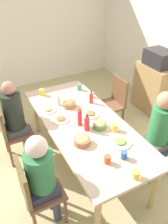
% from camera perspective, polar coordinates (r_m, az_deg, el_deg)
% --- Properties ---
extents(ground_plane, '(6.79, 6.79, 0.00)m').
position_cam_1_polar(ground_plane, '(3.45, 0.00, -12.27)').
color(ground_plane, tan).
extents(wall_left, '(0.12, 4.39, 2.60)m').
position_cam_1_polar(wall_left, '(5.26, -15.58, 19.78)').
color(wall_left, white).
rests_on(wall_left, ground_plane).
extents(dining_table, '(2.23, 0.94, 0.73)m').
position_cam_1_polar(dining_table, '(3.00, 0.00, -3.50)').
color(dining_table, '#C7AC8F').
rests_on(dining_table, ground_plane).
extents(chair_0, '(0.40, 0.40, 0.90)m').
position_cam_1_polar(chair_0, '(2.53, -12.02, -18.55)').
color(chair_0, brown).
rests_on(chair_0, ground_plane).
extents(person_0, '(0.30, 0.30, 1.19)m').
position_cam_1_polar(person_0, '(2.39, -10.45, -14.94)').
color(person_0, '#363248').
rests_on(person_0, ground_plane).
extents(chair_1, '(0.40, 0.40, 0.90)m').
position_cam_1_polar(chair_1, '(3.33, -17.74, -4.31)').
color(chair_1, brown).
rests_on(chair_1, ground_plane).
extents(person_1, '(0.30, 0.30, 1.23)m').
position_cam_1_polar(person_1, '(3.22, -16.78, -0.98)').
color(person_1, '#3B4444').
rests_on(person_1, ground_plane).
extents(chair_2, '(0.40, 0.40, 0.90)m').
position_cam_1_polar(chair_2, '(3.85, 7.46, 2.79)').
color(chair_2, brown).
rests_on(chair_2, ground_plane).
extents(chair_3, '(0.40, 0.40, 0.90)m').
position_cam_1_polar(chair_3, '(3.18, 18.69, -6.61)').
color(chair_3, '#253943').
rests_on(chair_3, ground_plane).
extents(person_3, '(0.30, 0.30, 1.24)m').
position_cam_1_polar(person_3, '(2.99, 18.21, -3.86)').
color(person_3, '#443D3C').
rests_on(person_3, ground_plane).
extents(plate_0, '(0.22, 0.22, 0.04)m').
position_cam_1_polar(plate_0, '(3.00, -5.82, -1.77)').
color(plate_0, silver).
rests_on(plate_0, dining_table).
extents(plate_1, '(0.24, 0.24, 0.04)m').
position_cam_1_polar(plate_1, '(3.08, 1.64, -0.44)').
color(plate_1, silver).
rests_on(plate_1, dining_table).
extents(plate_2, '(0.26, 0.26, 0.04)m').
position_cam_1_polar(plate_2, '(2.66, 8.99, -7.37)').
color(plate_2, silver).
rests_on(plate_2, dining_table).
extents(plate_3, '(0.22, 0.22, 0.04)m').
position_cam_1_polar(plate_3, '(3.21, -8.94, 0.61)').
color(plate_3, silver).
rests_on(plate_3, dining_table).
extents(bowl_0, '(0.19, 0.19, 0.09)m').
position_cam_1_polar(bowl_0, '(2.60, -0.48, -7.12)').
color(bowl_0, '#A0604A').
rests_on(bowl_0, dining_table).
extents(bowl_1, '(0.17, 0.17, 0.09)m').
position_cam_1_polar(bowl_1, '(2.84, 3.95, -3.16)').
color(bowl_1, '#557E48').
rests_on(bowl_1, dining_table).
extents(bowl_2, '(0.18, 0.18, 0.09)m').
position_cam_1_polar(bowl_2, '(3.24, -3.64, 2.05)').
color(bowl_2, '#9C6B45').
rests_on(bowl_2, dining_table).
extents(cup_0, '(0.11, 0.07, 0.09)m').
position_cam_1_polar(cup_0, '(3.67, -1.14, 6.20)').
color(cup_0, '#468862').
rests_on(cup_0, dining_table).
extents(cup_1, '(0.11, 0.07, 0.09)m').
position_cam_1_polar(cup_1, '(2.47, 9.96, -10.55)').
color(cup_1, '#346295').
rests_on(cup_1, dining_table).
extents(cup_2, '(0.12, 0.08, 0.09)m').
position_cam_1_polar(cup_2, '(2.81, 7.72, -3.82)').
color(cup_2, '#EEC453').
rests_on(cup_2, dining_table).
extents(cup_3, '(0.11, 0.07, 0.09)m').
position_cam_1_polar(cup_3, '(2.40, 5.89, -11.70)').
color(cup_3, '#D05534').
rests_on(cup_3, dining_table).
extents(cup_4, '(0.11, 0.08, 0.08)m').
position_cam_1_polar(cup_4, '(2.32, 12.88, -14.97)').
color(cup_4, '#DCC949').
rests_on(cup_4, dining_table).
extents(cup_5, '(0.12, 0.08, 0.10)m').
position_cam_1_polar(cup_5, '(3.58, -10.43, 4.89)').
color(cup_5, yellow).
rests_on(cup_5, dining_table).
extents(cup_6, '(0.11, 0.07, 0.08)m').
position_cam_1_polar(cup_6, '(3.47, 1.76, 4.33)').
color(cup_6, white).
rests_on(cup_6, dining_table).
extents(bottle_0, '(0.07, 0.07, 0.22)m').
position_cam_1_polar(bottle_0, '(2.76, 0.71, -2.73)').
color(bottle_0, red).
rests_on(bottle_0, dining_table).
extents(bottle_1, '(0.05, 0.05, 0.19)m').
position_cam_1_polar(bottle_1, '(3.27, -6.41, 3.08)').
color(bottle_1, silver).
rests_on(bottle_1, dining_table).
extents(bottle_2, '(0.06, 0.06, 0.19)m').
position_cam_1_polar(bottle_2, '(3.30, 1.78, 3.62)').
color(bottle_2, red).
rests_on(bottle_2, dining_table).
extents(bottle_3, '(0.06, 0.06, 0.25)m').
position_cam_1_polar(bottle_3, '(2.83, -1.06, -1.29)').
color(bottle_3, red).
rests_on(bottle_3, dining_table).
extents(side_cabinet, '(0.70, 0.44, 0.90)m').
position_cam_1_polar(side_cabinet, '(4.54, 16.93, 5.73)').
color(side_cabinet, '#A57F4E').
rests_on(side_cabinet, ground_plane).
extents(microwave, '(0.48, 0.36, 0.28)m').
position_cam_1_polar(microwave, '(4.30, 18.24, 12.64)').
color(microwave, '#272427').
rests_on(microwave, side_cabinet).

